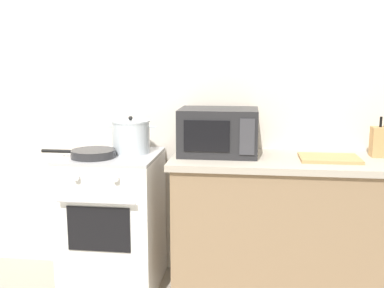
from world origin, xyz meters
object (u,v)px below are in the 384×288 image
(frying_pan, at_px, (93,154))
(cutting_board, at_px, (329,158))
(stock_pot, at_px, (131,136))
(microwave, at_px, (218,132))
(stove, at_px, (114,221))
(knife_block, at_px, (382,142))

(frying_pan, relative_size, cutting_board, 1.33)
(stock_pot, bearing_deg, frying_pan, -137.99)
(stock_pot, bearing_deg, microwave, 0.92)
(stove, bearing_deg, stock_pot, 31.54)
(stock_pot, distance_m, cutting_board, 1.27)
(stock_pot, bearing_deg, cutting_board, -3.11)
(cutting_board, xyz_separation_m, knife_block, (0.34, 0.14, 0.09))
(stock_pot, bearing_deg, knife_block, 2.54)
(frying_pan, xyz_separation_m, knife_block, (1.81, 0.25, 0.07))
(stove, relative_size, stock_pot, 2.74)
(cutting_board, height_order, knife_block, knife_block)
(stove, relative_size, microwave, 1.84)
(stove, xyz_separation_m, microwave, (0.69, 0.08, 0.61))
(stock_pot, distance_m, frying_pan, 0.28)
(stove, height_order, cutting_board, cutting_board)
(stove, xyz_separation_m, cutting_board, (1.38, 0.00, 0.47))
(microwave, distance_m, knife_block, 1.03)
(stove, height_order, stock_pot, stock_pot)
(cutting_board, distance_m, knife_block, 0.38)
(frying_pan, distance_m, knife_block, 1.83)
(frying_pan, bearing_deg, stock_pot, 42.01)
(frying_pan, distance_m, cutting_board, 1.47)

